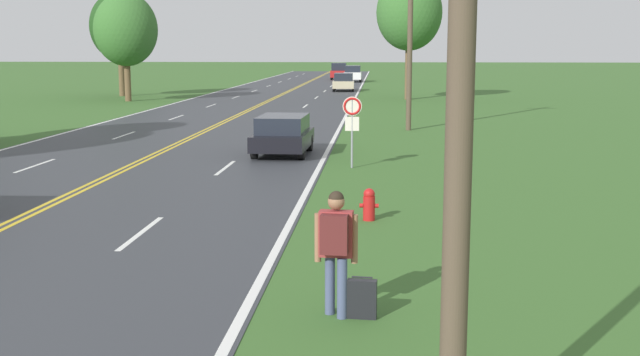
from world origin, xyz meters
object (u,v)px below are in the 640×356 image
object	(u,v)px
tree_right_cluster	(126,30)
car_champagne_sedan_mid_far	(344,82)
tree_left_verge	(409,13)
car_black_hatchback_mid_near	(283,134)
hitchhiker_person	(336,241)
car_white_van_receding	(353,73)
suitcase	(362,299)
fire_hydrant	(369,204)
traffic_sign	(352,115)
tree_mid_treeline	(120,26)
car_red_suv_distant	(339,71)

from	to	relation	value
tree_right_cluster	car_champagne_sedan_mid_far	distance (m)	21.03
tree_left_verge	car_black_hatchback_mid_near	xyz separation A→B (m)	(-5.41, -31.19, -5.47)
hitchhiker_person	car_white_van_receding	bearing A→B (deg)	6.80
tree_right_cluster	suitcase	bearing A→B (deg)	-68.55
tree_right_cluster	car_black_hatchback_mid_near	size ratio (longest dim) A/B	1.97
fire_hydrant	car_champagne_sedan_mid_far	bearing A→B (deg)	93.28
car_champagne_sedan_mid_far	traffic_sign	bearing A→B (deg)	1.40
hitchhiker_person	car_black_hatchback_mid_near	world-z (taller)	hitchhiker_person
fire_hydrant	car_black_hatchback_mid_near	world-z (taller)	car_black_hatchback_mid_near
car_white_van_receding	suitcase	bearing A→B (deg)	1.80
traffic_sign	car_white_van_receding	xyz separation A→B (m)	(-2.22, 63.84, -0.74)
hitchhiker_person	tree_mid_treeline	size ratio (longest dim) A/B	0.22
suitcase	fire_hydrant	bearing A→B (deg)	4.95
hitchhiker_person	tree_left_verge	distance (m)	48.66
tree_right_cluster	car_white_van_receding	bearing A→B (deg)	66.05
car_red_suv_distant	tree_mid_treeline	bearing A→B (deg)	-25.23
hitchhiker_person	suitcase	distance (m)	0.91
car_black_hatchback_mid_near	car_white_van_receding	bearing A→B (deg)	-178.92
traffic_sign	tree_right_cluster	size ratio (longest dim) A/B	0.30
car_champagne_sedan_mid_far	car_red_suv_distant	world-z (taller)	car_red_suv_distant
hitchhiker_person	car_red_suv_distant	distance (m)	84.50
car_black_hatchback_mid_near	tree_left_verge	bearing A→B (deg)	171.56
hitchhiker_person	fire_hydrant	xyz separation A→B (m)	(0.37, 6.46, -0.74)
tree_right_cluster	car_champagne_sedan_mid_far	world-z (taller)	tree_right_cluster
tree_left_verge	car_champagne_sedan_mid_far	world-z (taller)	tree_left_verge
hitchhiker_person	fire_hydrant	world-z (taller)	hitchhiker_person
hitchhiker_person	tree_right_cluster	distance (m)	48.19
fire_hydrant	car_black_hatchback_mid_near	distance (m)	11.15
suitcase	tree_left_verge	size ratio (longest dim) A/B	0.07
suitcase	car_black_hatchback_mid_near	distance (m)	17.45
car_white_van_receding	car_champagne_sedan_mid_far	bearing A→B (deg)	-0.79
car_champagne_sedan_mid_far	fire_hydrant	bearing A→B (deg)	1.67
hitchhiker_person	tree_right_cluster	xyz separation A→B (m)	(-17.24, 44.83, 3.88)
suitcase	tree_right_cluster	world-z (taller)	tree_right_cluster
fire_hydrant	tree_left_verge	distance (m)	42.33
traffic_sign	car_white_van_receding	bearing A→B (deg)	91.99
tree_right_cluster	tree_mid_treeline	bearing A→B (deg)	111.68
traffic_sign	car_black_hatchback_mid_near	xyz separation A→B (m)	(-2.55, 2.96, -0.94)
car_black_hatchback_mid_near	car_white_van_receding	world-z (taller)	car_white_van_receding
tree_right_cluster	car_white_van_receding	xyz separation A→B (m)	(14.74, 33.17, -4.04)
car_black_hatchback_mid_near	car_red_suv_distant	size ratio (longest dim) A/B	0.88
traffic_sign	tree_left_verge	xyz separation A→B (m)	(2.86, 34.15, 4.54)
hitchhiker_person	car_black_hatchback_mid_near	distance (m)	17.36
car_black_hatchback_mid_near	car_champagne_sedan_mid_far	bearing A→B (deg)	-178.84
car_white_van_receding	traffic_sign	bearing A→B (deg)	1.68
tree_left_verge	car_champagne_sedan_mid_far	bearing A→B (deg)	115.30
traffic_sign	tree_mid_treeline	xyz separation A→B (m)	(-19.33, 36.63, 3.68)
traffic_sign	car_black_hatchback_mid_near	world-z (taller)	traffic_sign
car_champagne_sedan_mid_far	suitcase	bearing A→B (deg)	1.32
car_white_van_receding	car_red_suv_distant	distance (m)	6.64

